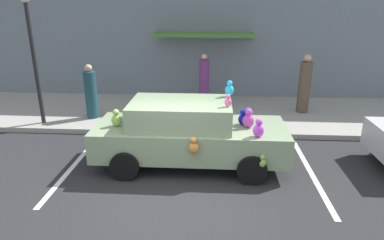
% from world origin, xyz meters
% --- Properties ---
extents(ground_plane, '(60.00, 60.00, 0.00)m').
position_xyz_m(ground_plane, '(0.00, 0.00, 0.00)').
color(ground_plane, '#262628').
extents(sidewalk, '(24.00, 4.00, 0.15)m').
position_xyz_m(sidewalk, '(0.00, 5.00, 0.07)').
color(sidewalk, gray).
rests_on(sidewalk, ground).
extents(storefront_building, '(24.00, 1.25, 6.40)m').
position_xyz_m(storefront_building, '(0.00, 7.14, 3.19)').
color(storefront_building, slate).
rests_on(storefront_building, ground).
extents(parking_stripe_front, '(0.12, 3.60, 0.01)m').
position_xyz_m(parking_stripe_front, '(3.05, 1.00, 0.00)').
color(parking_stripe_front, silver).
rests_on(parking_stripe_front, ground).
extents(parking_stripe_rear, '(0.12, 3.60, 0.01)m').
position_xyz_m(parking_stripe_rear, '(-2.48, 1.00, 0.00)').
color(parking_stripe_rear, silver).
rests_on(parking_stripe_rear, ground).
extents(plush_covered_car, '(4.40, 1.96, 1.93)m').
position_xyz_m(plush_covered_car, '(0.24, 1.30, 0.80)').
color(plush_covered_car, gray).
rests_on(plush_covered_car, ground).
extents(teddy_bear_on_sidewalk, '(0.35, 0.29, 0.67)m').
position_xyz_m(teddy_bear_on_sidewalk, '(0.79, 3.58, 0.46)').
color(teddy_bear_on_sidewalk, beige).
rests_on(teddy_bear_on_sidewalk, sidewalk).
extents(street_lamp_post, '(0.28, 0.28, 3.78)m').
position_xyz_m(street_lamp_post, '(-4.41, 3.50, 2.47)').
color(street_lamp_post, black).
rests_on(street_lamp_post, sidewalk).
extents(pedestrian_near_shopfront, '(0.39, 0.39, 1.93)m').
position_xyz_m(pedestrian_near_shopfront, '(3.80, 5.14, 1.04)').
color(pedestrian_near_shopfront, brown).
rests_on(pedestrian_near_shopfront, sidewalk).
extents(pedestrian_walking_past, '(0.37, 0.37, 1.71)m').
position_xyz_m(pedestrian_walking_past, '(-3.06, 4.11, 0.94)').
color(pedestrian_walking_past, '#1B3E48').
rests_on(pedestrian_walking_past, sidewalk).
extents(pedestrian_by_lamp, '(0.36, 0.36, 1.81)m').
position_xyz_m(pedestrian_by_lamp, '(0.45, 5.79, 0.99)').
color(pedestrian_by_lamp, '#652D6B').
rests_on(pedestrian_by_lamp, sidewalk).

